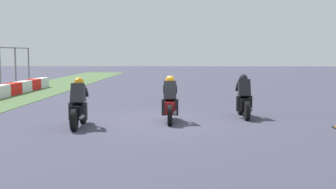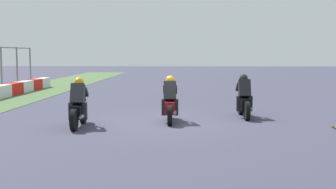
{
  "view_description": "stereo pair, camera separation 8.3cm",
  "coord_description": "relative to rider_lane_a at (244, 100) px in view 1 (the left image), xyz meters",
  "views": [
    {
      "loc": [
        -14.12,
        -0.57,
        2.24
      ],
      "look_at": [
        -0.0,
        -0.07,
        0.9
      ],
      "focal_mm": 46.72,
      "sensor_mm": 36.0,
      "label": 1
    },
    {
      "loc": [
        -14.12,
        -0.66,
        2.24
      ],
      "look_at": [
        -0.0,
        -0.07,
        0.9
      ],
      "focal_mm": 46.72,
      "sensor_mm": 36.0,
      "label": 2
    }
  ],
  "objects": [
    {
      "name": "ground_plane",
      "position": [
        -1.1,
        2.67,
        -0.62
      ],
      "size": [
        120.0,
        120.0,
        0.0
      ],
      "primitive_type": "plane",
      "color": "#3C3B4E"
    },
    {
      "name": "rider_lane_c",
      "position": [
        -2.21,
        5.27,
        0.0
      ],
      "size": [
        2.04,
        0.55,
        1.51
      ],
      "rotation": [
        0.0,
        0.0,
        0.04
      ],
      "color": "black",
      "rests_on": "ground_plane"
    },
    {
      "name": "rider_lane_a",
      "position": [
        0.0,
        0.0,
        0.0
      ],
      "size": [
        2.04,
        0.54,
        1.51
      ],
      "rotation": [
        0.0,
        0.0,
        0.03
      ],
      "color": "black",
      "rests_on": "ground_plane"
    },
    {
      "name": "rider_lane_b",
      "position": [
        -1.13,
        2.54,
        0.0
      ],
      "size": [
        2.04,
        0.54,
        1.51
      ],
      "rotation": [
        0.0,
        0.0,
        0.02
      ],
      "color": "black",
      "rests_on": "ground_plane"
    }
  ]
}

